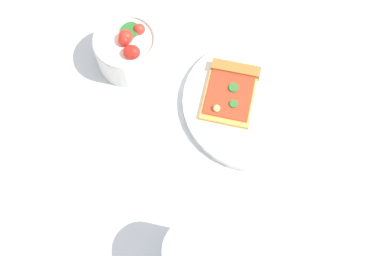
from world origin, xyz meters
name	(u,v)px	position (x,y,z in m)	size (l,w,h in m)	color
ground_plane	(248,126)	(0.00, 0.00, 0.00)	(2.40, 2.40, 0.00)	silver
plate	(256,102)	(0.04, -0.02, 0.01)	(0.24, 0.24, 0.01)	white
pizza_slice_main	(231,89)	(0.06, 0.02, 0.02)	(0.13, 0.12, 0.02)	gold
salad_bowl	(128,49)	(0.16, 0.17, 0.04)	(0.11, 0.11, 0.08)	white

